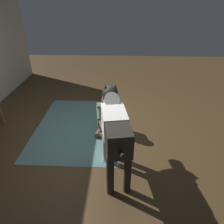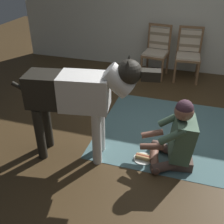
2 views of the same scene
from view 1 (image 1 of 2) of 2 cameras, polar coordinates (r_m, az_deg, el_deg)
ground_plane at (r=4.43m, az=-7.04°, el=-5.50°), size 12.65×12.65×0.00m
area_rug at (r=4.64m, az=-9.02°, el=-3.82°), size 2.48×1.81×0.01m
person_sitting_on_floor at (r=4.27m, az=-1.35°, el=-1.25°), size 0.66×0.57×0.84m
large_dog at (r=3.07m, az=0.70°, el=-4.09°), size 1.62×0.48×1.29m
hot_dog_on_plate at (r=4.14m, az=-0.77°, el=-7.66°), size 0.24×0.24×0.06m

